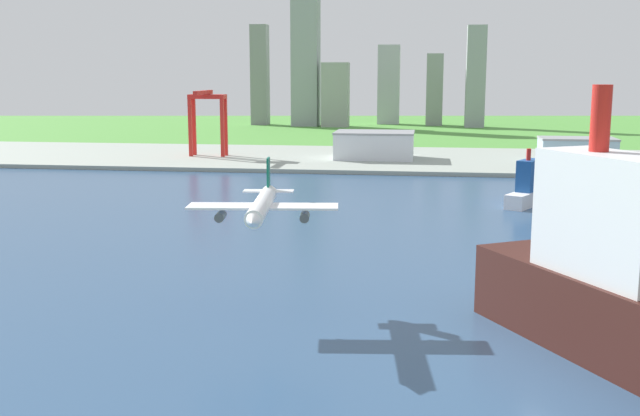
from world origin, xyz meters
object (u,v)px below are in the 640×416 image
at_px(airplane_landing, 262,206).
at_px(ferry_boat, 530,188).
at_px(port_crane_red, 207,110).
at_px(warehouse_annex, 577,149).
at_px(cargo_ship, 627,292).
at_px(warehouse_main, 374,145).

relative_size(airplane_landing, ferry_boat, 1.02).
height_order(port_crane_red, warehouse_annex, port_crane_red).
xyz_separation_m(ferry_boat, port_crane_red, (-186.55, 146.12, 25.40)).
distance_m(ferry_boat, warehouse_annex, 156.80).
distance_m(ferry_boat, port_crane_red, 238.32).
height_order(cargo_ship, port_crane_red, cargo_ship).
bearing_deg(warehouse_main, warehouse_annex, 0.68).
bearing_deg(airplane_landing, ferry_boat, 63.41).
bearing_deg(cargo_ship, warehouse_annex, 81.08).
xyz_separation_m(airplane_landing, warehouse_main, (4.38, 312.34, -15.01)).
distance_m(ferry_boat, warehouse_main, 167.38).
height_order(airplane_landing, ferry_boat, airplane_landing).
relative_size(warehouse_main, warehouse_annex, 1.10).
distance_m(airplane_landing, port_crane_red, 327.45).
height_order(cargo_ship, warehouse_annex, cargo_ship).
height_order(warehouse_main, warehouse_annex, warehouse_main).
xyz_separation_m(cargo_ship, warehouse_main, (-71.93, 334.26, -3.87)).
bearing_deg(airplane_landing, warehouse_main, 89.20).
distance_m(warehouse_main, warehouse_annex, 124.66).
bearing_deg(warehouse_annex, port_crane_red, -179.14).
relative_size(airplane_landing, warehouse_main, 0.81).
xyz_separation_m(airplane_landing, cargo_ship, (76.32, -21.93, -11.14)).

